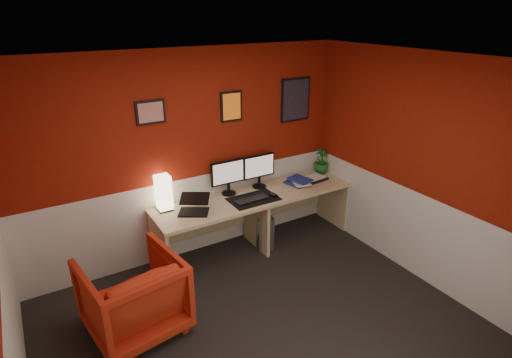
# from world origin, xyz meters

# --- Properties ---
(ground) EXTENTS (4.00, 3.50, 0.01)m
(ground) POSITION_xyz_m (0.00, 0.00, 0.00)
(ground) COLOR black
(ground) RESTS_ON ground
(ceiling) EXTENTS (4.00, 3.50, 0.01)m
(ceiling) POSITION_xyz_m (0.00, 0.00, 2.50)
(ceiling) COLOR white
(ceiling) RESTS_ON ground
(wall_back) EXTENTS (4.00, 0.01, 2.50)m
(wall_back) POSITION_xyz_m (0.00, 1.75, 1.25)
(wall_back) COLOR maroon
(wall_back) RESTS_ON ground
(wall_right) EXTENTS (0.01, 3.50, 2.50)m
(wall_right) POSITION_xyz_m (2.00, 0.00, 1.25)
(wall_right) COLOR maroon
(wall_right) RESTS_ON ground
(wainscot_back) EXTENTS (4.00, 0.01, 1.00)m
(wainscot_back) POSITION_xyz_m (0.00, 1.75, 0.50)
(wainscot_back) COLOR silver
(wainscot_back) RESTS_ON ground
(wainscot_right) EXTENTS (0.01, 3.50, 1.00)m
(wainscot_right) POSITION_xyz_m (2.00, 0.00, 0.50)
(wainscot_right) COLOR silver
(wainscot_right) RESTS_ON ground
(desk) EXTENTS (2.60, 0.65, 0.73)m
(desk) POSITION_xyz_m (0.72, 1.41, 0.36)
(desk) COLOR #CBB982
(desk) RESTS_ON ground
(shoji_lamp) EXTENTS (0.16, 0.16, 0.40)m
(shoji_lamp) POSITION_xyz_m (-0.38, 1.62, 0.93)
(shoji_lamp) COLOR #FFE5B2
(shoji_lamp) RESTS_ON desk
(laptop) EXTENTS (0.40, 0.37, 0.22)m
(laptop) POSITION_xyz_m (-0.12, 1.37, 0.84)
(laptop) COLOR black
(laptop) RESTS_ON desk
(monitor_left) EXTENTS (0.45, 0.06, 0.58)m
(monitor_left) POSITION_xyz_m (0.46, 1.63, 1.02)
(monitor_left) COLOR black
(monitor_left) RESTS_ON desk
(monitor_right) EXTENTS (0.45, 0.06, 0.58)m
(monitor_right) POSITION_xyz_m (0.89, 1.61, 1.02)
(monitor_right) COLOR black
(monitor_right) RESTS_ON desk
(desk_mat) EXTENTS (0.60, 0.38, 0.01)m
(desk_mat) POSITION_xyz_m (0.64, 1.33, 0.73)
(desk_mat) COLOR black
(desk_mat) RESTS_ON desk
(keyboard) EXTENTS (0.43, 0.16, 0.02)m
(keyboard) POSITION_xyz_m (0.60, 1.31, 0.74)
(keyboard) COLOR black
(keyboard) RESTS_ON desk_mat
(mouse) EXTENTS (0.07, 0.10, 0.03)m
(mouse) POSITION_xyz_m (0.89, 1.27, 0.75)
(mouse) COLOR black
(mouse) RESTS_ON desk_mat
(book_bottom) EXTENTS (0.25, 0.30, 0.03)m
(book_bottom) POSITION_xyz_m (1.25, 1.42, 0.74)
(book_bottom) COLOR navy
(book_bottom) RESTS_ON desk
(book_middle) EXTENTS (0.28, 0.33, 0.02)m
(book_middle) POSITION_xyz_m (1.29, 1.42, 0.77)
(book_middle) COLOR silver
(book_middle) RESTS_ON book_bottom
(book_top) EXTENTS (0.28, 0.33, 0.03)m
(book_top) POSITION_xyz_m (1.29, 1.39, 0.79)
(book_top) COLOR navy
(book_top) RESTS_ON book_middle
(zen_tray) EXTENTS (0.37, 0.29, 0.03)m
(zen_tray) POSITION_xyz_m (1.64, 1.44, 0.74)
(zen_tray) COLOR black
(zen_tray) RESTS_ON desk
(potted_plant) EXTENTS (0.24, 0.24, 0.36)m
(potted_plant) POSITION_xyz_m (1.89, 1.58, 0.91)
(potted_plant) COLOR #19591E
(potted_plant) RESTS_ON desk
(pc_tower) EXTENTS (0.30, 0.48, 0.45)m
(pc_tower) POSITION_xyz_m (0.82, 1.44, 0.23)
(pc_tower) COLOR #99999E
(pc_tower) RESTS_ON ground
(armchair) EXTENTS (0.95, 0.97, 0.78)m
(armchair) POSITION_xyz_m (-1.03, 0.72, 0.39)
(armchair) COLOR red
(armchair) RESTS_ON ground
(art_left) EXTENTS (0.32, 0.02, 0.26)m
(art_left) POSITION_xyz_m (-0.40, 1.74, 1.85)
(art_left) COLOR red
(art_left) RESTS_ON wall_back
(art_center) EXTENTS (0.28, 0.02, 0.36)m
(art_center) POSITION_xyz_m (0.58, 1.74, 1.80)
(art_center) COLOR orange
(art_center) RESTS_ON wall_back
(art_right) EXTENTS (0.44, 0.02, 0.56)m
(art_right) POSITION_xyz_m (1.51, 1.74, 1.78)
(art_right) COLOR black
(art_right) RESTS_ON wall_back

